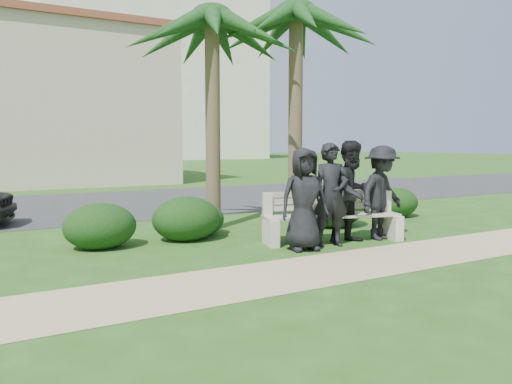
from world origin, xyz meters
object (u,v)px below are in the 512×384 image
at_px(palm_left, 212,20).
at_px(man_d, 382,193).
at_px(man_a, 304,199).
at_px(park_bench, 332,220).
at_px(man_c, 352,192).
at_px(man_b, 331,195).
at_px(palm_right, 296,15).

bearing_deg(palm_left, man_d, -49.80).
height_order(man_a, man_d, man_d).
relative_size(park_bench, man_d, 1.53).
bearing_deg(man_c, man_b, 176.46).
bearing_deg(man_d, palm_left, 116.54).
xyz_separation_m(man_a, man_b, (0.63, 0.04, 0.04)).
bearing_deg(palm_left, man_c, -59.37).
height_order(man_c, palm_left, palm_left).
distance_m(man_a, man_b, 0.63).
height_order(park_bench, man_a, man_a).
distance_m(man_b, palm_right, 4.51).
bearing_deg(man_c, palm_left, 112.86).
bearing_deg(man_c, man_a, 176.26).
distance_m(park_bench, man_c, 0.66).
distance_m(park_bench, palm_right, 4.78).
xyz_separation_m(man_b, palm_right, (0.79, 2.34, 3.77)).
xyz_separation_m(man_b, man_c, (0.53, 0.04, 0.02)).
xyz_separation_m(man_d, palm_left, (-2.32, 2.74, 3.56)).
bearing_deg(man_d, man_b, 166.93).
relative_size(man_b, man_d, 1.03).
distance_m(man_b, palm_left, 4.61).
height_order(man_d, palm_left, palm_left).
bearing_deg(park_bench, man_d, -1.52).
height_order(man_a, man_b, man_b).
relative_size(man_a, palm_left, 0.33).
xyz_separation_m(man_a, palm_right, (1.41, 2.38, 3.81)).
bearing_deg(park_bench, man_a, -142.80).
relative_size(man_b, palm_left, 0.35).
bearing_deg(man_d, park_bench, 149.19).
height_order(park_bench, palm_left, palm_left).
height_order(man_b, man_d, man_b).
bearing_deg(palm_right, park_bench, -104.32).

